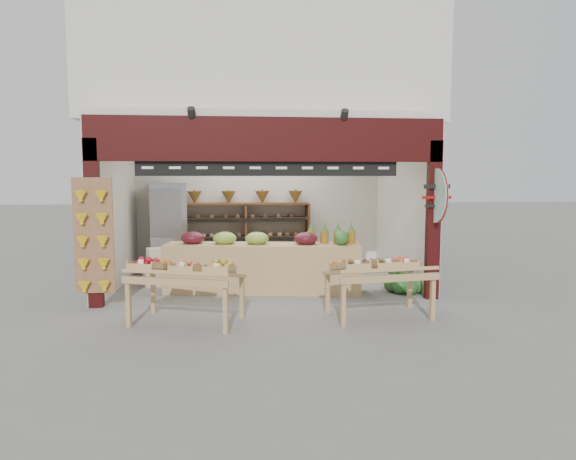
# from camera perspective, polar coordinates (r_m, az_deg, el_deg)

# --- Properties ---
(ground) EXTENTS (60.00, 60.00, 0.00)m
(ground) POSITION_cam_1_polar(r_m,az_deg,el_deg) (9.54, -2.50, -6.53)
(ground) COLOR slate
(ground) RESTS_ON ground
(shop_structure) EXTENTS (6.36, 5.12, 5.40)m
(shop_structure) POSITION_cam_1_polar(r_m,az_deg,el_deg) (11.08, -3.12, 15.62)
(shop_structure) COLOR beige
(shop_structure) RESTS_ON ground
(banana_board) EXTENTS (0.60, 0.15, 1.80)m
(banana_board) POSITION_cam_1_polar(r_m,az_deg,el_deg) (8.46, -20.83, -0.85)
(banana_board) COLOR #986545
(banana_board) RESTS_ON ground
(gift_sign) EXTENTS (0.04, 0.93, 0.92)m
(gift_sign) POSITION_cam_1_polar(r_m,az_deg,el_deg) (8.80, 16.14, 3.69)
(gift_sign) COLOR #C3F5DF
(gift_sign) RESTS_ON ground
(back_shelving) EXTENTS (2.80, 0.46, 1.75)m
(back_shelving) POSITION_cam_1_polar(r_m,az_deg,el_deg) (11.31, -4.73, 0.88)
(back_shelving) COLOR brown
(back_shelving) RESTS_ON ground
(refrigerator) EXTENTS (0.85, 0.85, 1.94)m
(refrigerator) POSITION_cam_1_polar(r_m,az_deg,el_deg) (11.26, -13.13, 0.24)
(refrigerator) COLOR #B2B5BA
(refrigerator) RESTS_ON ground
(cardboard_stack) EXTENTS (1.08, 0.91, 0.71)m
(cardboard_stack) POSITION_cam_1_polar(r_m,az_deg,el_deg) (10.16, -13.04, -4.40)
(cardboard_stack) COLOR silver
(cardboard_stack) RESTS_ON ground
(mid_counter) EXTENTS (3.53, 1.17, 1.09)m
(mid_counter) POSITION_cam_1_polar(r_m,az_deg,el_deg) (9.20, -2.91, -3.98)
(mid_counter) COLOR tan
(mid_counter) RESTS_ON ground
(display_table_left) EXTENTS (1.70, 1.27, 0.98)m
(display_table_left) POSITION_cam_1_polar(r_m,az_deg,el_deg) (7.44, -11.80, -4.43)
(display_table_left) COLOR tan
(display_table_left) RESTS_ON ground
(display_table_right) EXTENTS (1.57, 1.01, 0.96)m
(display_table_right) POSITION_cam_1_polar(r_m,az_deg,el_deg) (7.64, 9.62, -4.16)
(display_table_right) COLOR tan
(display_table_right) RESTS_ON ground
(watermelon_pile) EXTENTS (0.69, 0.71, 0.54)m
(watermelon_pile) POSITION_cam_1_polar(r_m,az_deg,el_deg) (9.45, 12.65, -5.52)
(watermelon_pile) COLOR #194C1A
(watermelon_pile) RESTS_ON ground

